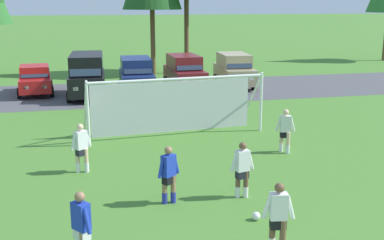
{
  "coord_description": "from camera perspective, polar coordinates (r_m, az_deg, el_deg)",
  "views": [
    {
      "loc": [
        -3.12,
        -5.97,
        5.43
      ],
      "look_at": [
        0.27,
        8.55,
        1.76
      ],
      "focal_mm": 44.81,
      "sensor_mm": 36.0,
      "label": 1
    }
  ],
  "objects": [
    {
      "name": "parked_car_slot_center_left",
      "position": [
        29.51,
        -6.64,
        5.32
      ],
      "size": [
        2.29,
        4.68,
        2.16
      ],
      "color": "navy",
      "rests_on": "ground"
    },
    {
      "name": "player_winger_left",
      "position": [
        16.0,
        -13.04,
        -3.28
      ],
      "size": [
        0.69,
        0.43,
        1.64
      ],
      "color": "beige",
      "rests_on": "ground"
    },
    {
      "name": "ground_plane",
      "position": [
        21.89,
        -4.51,
        -0.58
      ],
      "size": [
        400.0,
        400.0,
        0.0
      ],
      "primitive_type": "plane",
      "color": "#477A2D"
    },
    {
      "name": "parked_car_slot_center",
      "position": [
        30.83,
        -0.9,
        5.77
      ],
      "size": [
        2.21,
        4.64,
        2.16
      ],
      "color": "maroon",
      "rests_on": "ground"
    },
    {
      "name": "soccer_ball",
      "position": [
        12.61,
        7.65,
        -11.26
      ],
      "size": [
        0.22,
        0.22,
        0.22
      ],
      "color": "white",
      "rests_on": "ground"
    },
    {
      "name": "parked_car_slot_far_left",
      "position": [
        30.68,
        -18.16,
        4.6
      ],
      "size": [
        2.27,
        4.32,
        1.72
      ],
      "color": "red",
      "rests_on": "ground"
    },
    {
      "name": "soccer_goal",
      "position": [
        20.22,
        -2.16,
        2.01
      ],
      "size": [
        7.55,
        2.52,
        2.57
      ],
      "color": "white",
      "rests_on": "ground"
    },
    {
      "name": "player_winger_right",
      "position": [
        13.68,
        5.99,
        -5.93
      ],
      "size": [
        0.75,
        0.32,
        1.64
      ],
      "color": "brown",
      "rests_on": "ground"
    },
    {
      "name": "parking_lot_strip",
      "position": [
        30.01,
        -6.94,
        3.3
      ],
      "size": [
        52.0,
        8.4,
        0.01
      ],
      "primitive_type": "cube",
      "color": "#4C4C51",
      "rests_on": "ground"
    },
    {
      "name": "player_trailing_back",
      "position": [
        10.55,
        -13.0,
        -12.44
      ],
      "size": [
        0.44,
        0.69,
        1.64
      ],
      "color": "#936B4C",
      "rests_on": "ground"
    },
    {
      "name": "parked_car_slot_center_right",
      "position": [
        31.89,
        5.05,
        5.99
      ],
      "size": [
        2.38,
        4.72,
        2.16
      ],
      "color": "tan",
      "rests_on": "ground"
    },
    {
      "name": "player_striker_near",
      "position": [
        10.9,
        10.22,
        -11.4
      ],
      "size": [
        0.72,
        0.33,
        1.64
      ],
      "color": "brown",
      "rests_on": "ground"
    },
    {
      "name": "player_defender_far",
      "position": [
        13.24,
        -2.79,
        -6.56
      ],
      "size": [
        0.7,
        0.43,
        1.64
      ],
      "color": "#936B4C",
      "rests_on": "ground"
    },
    {
      "name": "parked_car_slot_left",
      "position": [
        28.79,
        -12.36,
        5.34
      ],
      "size": [
        2.4,
        4.9,
        2.52
      ],
      "color": "black",
      "rests_on": "ground"
    },
    {
      "name": "player_midfield_center",
      "position": [
        17.97,
        11.02,
        -1.29
      ],
      "size": [
        0.72,
        0.39,
        1.64
      ],
      "color": "beige",
      "rests_on": "ground"
    }
  ]
}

